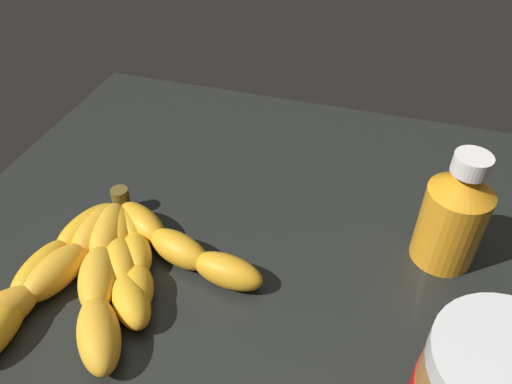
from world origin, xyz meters
TOP-DOWN VIEW (x-y plane):
  - ground_plane at (0.00, 0.00)cm, footprint 71.99×61.63cm
  - banana_bunch at (14.42, 9.24)cm, footprint 25.53×23.12cm
  - honey_bottle at (-18.18, -3.78)cm, footprint 6.40×6.40cm

SIDE VIEW (x-z plane):
  - ground_plane at x=0.00cm, z-range -4.61..0.00cm
  - banana_bunch at x=14.42cm, z-range -0.14..3.57cm
  - honey_bottle at x=-18.18cm, z-range -0.61..12.45cm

